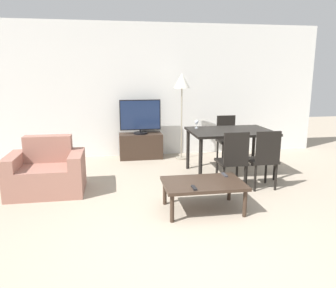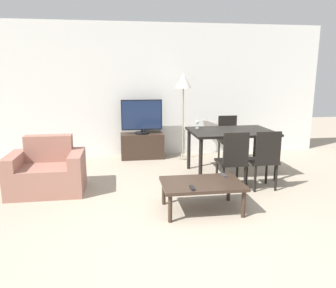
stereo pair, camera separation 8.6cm
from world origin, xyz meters
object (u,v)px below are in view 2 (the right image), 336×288
tv (142,117)px  dining_chair_far (229,137)px  armchair (47,172)px  wine_glass_left (197,122)px  dining_chair_near (233,159)px  floor_lamp (183,85)px  coffee_table (202,185)px  dining_table (231,135)px  remote_primary (224,175)px  tv_stand (142,146)px  dining_chair_near_right (264,157)px  remote_secondary (192,188)px

tv → dining_chair_far: (1.65, -0.54, -0.36)m
armchair → wine_glass_left: bearing=16.3°
dining_chair_near → dining_chair_far: same height
dining_chair_near → wine_glass_left: size_ratio=6.14×
wine_glass_left → floor_lamp: bearing=95.5°
coffee_table → dining_table: (0.86, 1.41, 0.35)m
dining_chair_far → floor_lamp: size_ratio=0.52×
remote_primary → wine_glass_left: (-0.00, 1.50, 0.48)m
dining_table → floor_lamp: (-0.60, 1.16, 0.79)m
armchair → dining_chair_far: (3.16, 1.21, 0.21)m
coffee_table → dining_table: dining_table is taller
tv_stand → dining_chair_near_right: bearing=-52.5°
coffee_table → remote_primary: bearing=30.9°
floor_lamp → dining_chair_near: bearing=-79.7°
dining_chair_near_right → floor_lamp: size_ratio=0.52×
tv_stand → wine_glass_left: wine_glass_left is taller
dining_chair_near_right → remote_secondary: bearing=-147.0°
armchair → dining_chair_near: 2.71m
dining_chair_near → wine_glass_left: bearing=103.9°
armchair → tv: size_ratio=1.28×
armchair → coffee_table: armchair is taller
dining_chair_near_right → remote_primary: (-0.75, -0.40, -0.11)m
dining_chair_near → dining_chair_far: bearing=73.3°
dining_chair_near_right → remote_secondary: dining_chair_near_right is taller
tv → dining_chair_near_right: bearing=-52.5°
tv_stand → dining_chair_near: size_ratio=0.96×
floor_lamp → remote_primary: size_ratio=11.41×
dining_chair_near → remote_secondary: 1.15m
tv → floor_lamp: bearing=-12.7°
dining_table → dining_chair_far: dining_chair_far is taller
dining_chair_near_right → remote_primary: 0.86m
tv_stand → wine_glass_left: bearing=-49.6°
dining_chair_near → tv_stand: bearing=118.5°
remote_secondary → floor_lamp: bearing=81.1°
coffee_table → dining_chair_far: (1.10, 2.21, 0.16)m
dining_table → remote_secondary: (-1.03, -1.63, -0.30)m
dining_chair_near_right → wine_glass_left: 1.38m
tv_stand → dining_chair_near: bearing=-61.5°
floor_lamp → remote_secondary: 3.02m
tv_stand → dining_chair_far: size_ratio=0.96×
tv → wine_glass_left: tv is taller
dining_chair_near → dining_chair_near_right: size_ratio=1.00×
tv → remote_secondary: bearing=-82.8°
floor_lamp → wine_glass_left: 1.05m
remote_primary → tv: bearing=109.4°
tv_stand → floor_lamp: size_ratio=0.50×
armchair → dining_chair_near_right: bearing=-7.1°
dining_chair_near → armchair: bearing=171.6°
tv → dining_chair_far: bearing=-18.2°
armchair → remote_primary: armchair is taller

